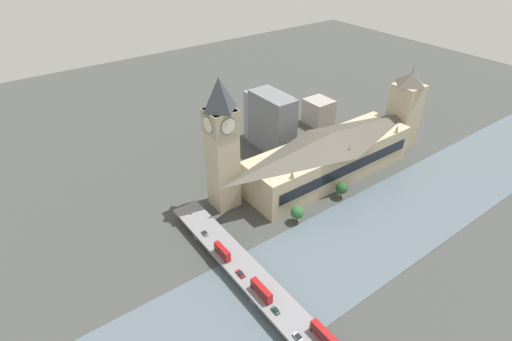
{
  "coord_description": "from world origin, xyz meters",
  "views": [
    {
      "loc": [
        -115.56,
        142.01,
        131.29
      ],
      "look_at": [
        22.57,
        40.66,
        19.27
      ],
      "focal_mm": 28.0,
      "sensor_mm": 36.0,
      "label": 1
    }
  ],
  "objects_px": {
    "parliament_hall": "(330,155)",
    "road_bridge": "(263,290)",
    "car_southbound_mid": "(276,310)",
    "clock_tower": "(222,142)",
    "car_southbound_tail": "(205,233)",
    "double_decker_bus_rear": "(222,251)",
    "car_northbound_mid": "(241,274)",
    "victoria_tower": "(404,110)",
    "double_decker_bus_mid": "(261,290)",
    "car_northbound_lead": "(298,337)",
    "double_decker_bus_lead": "(324,334)"
  },
  "relations": [
    {
      "from": "parliament_hall",
      "to": "road_bridge",
      "type": "xyz_separation_m",
      "value": [
        -48.39,
        84.47,
        -9.62
      ]
    },
    {
      "from": "road_bridge",
      "to": "car_southbound_mid",
      "type": "distance_m",
      "value": 11.83
    },
    {
      "from": "clock_tower",
      "to": "car_southbound_tail",
      "type": "xyz_separation_m",
      "value": [
        -20.15,
        23.59,
        -31.45
      ]
    },
    {
      "from": "double_decker_bus_rear",
      "to": "car_southbound_tail",
      "type": "height_order",
      "value": "double_decker_bus_rear"
    },
    {
      "from": "double_decker_bus_rear",
      "to": "car_southbound_mid",
      "type": "distance_m",
      "value": 36.18
    },
    {
      "from": "car_northbound_mid",
      "to": "car_southbound_tail",
      "type": "xyz_separation_m",
      "value": [
        30.18,
        -0.61,
        0.02
      ]
    },
    {
      "from": "victoria_tower",
      "to": "car_southbound_tail",
      "type": "relative_size",
      "value": 13.55
    },
    {
      "from": "double_decker_bus_mid",
      "to": "car_northbound_lead",
      "type": "xyz_separation_m",
      "value": [
        -22.7,
        0.94,
        -1.99
      ]
    },
    {
      "from": "double_decker_bus_lead",
      "to": "car_northbound_mid",
      "type": "xyz_separation_m",
      "value": [
        41.39,
        6.59,
        -2.14
      ]
    },
    {
      "from": "parliament_hall",
      "to": "car_northbound_lead",
      "type": "relative_size",
      "value": 25.39
    },
    {
      "from": "double_decker_bus_lead",
      "to": "double_decker_bus_mid",
      "type": "distance_m",
      "value": 28.74
    },
    {
      "from": "clock_tower",
      "to": "double_decker_bus_lead",
      "type": "bearing_deg",
      "value": 169.13
    },
    {
      "from": "car_southbound_tail",
      "to": "double_decker_bus_lead",
      "type": "bearing_deg",
      "value": -175.22
    },
    {
      "from": "double_decker_bus_lead",
      "to": "double_decker_bus_mid",
      "type": "xyz_separation_m",
      "value": [
        28.15,
        5.82,
        -0.11
      ]
    },
    {
      "from": "car_southbound_mid",
      "to": "car_northbound_mid",
      "type": "bearing_deg",
      "value": 1.03
    },
    {
      "from": "victoria_tower",
      "to": "double_decker_bus_lead",
      "type": "distance_m",
      "value": 166.92
    },
    {
      "from": "double_decker_bus_lead",
      "to": "car_southbound_mid",
      "type": "bearing_deg",
      "value": 18.17
    },
    {
      "from": "double_decker_bus_lead",
      "to": "car_southbound_mid",
      "type": "relative_size",
      "value": 2.92
    },
    {
      "from": "victoria_tower",
      "to": "car_southbound_mid",
      "type": "xyz_separation_m",
      "value": [
        -59.8,
        152.54,
        -18.21
      ]
    },
    {
      "from": "double_decker_bus_lead",
      "to": "car_northbound_lead",
      "type": "bearing_deg",
      "value": 51.2
    },
    {
      "from": "double_decker_bus_rear",
      "to": "car_northbound_mid",
      "type": "distance_m",
      "value": 13.72
    },
    {
      "from": "double_decker_bus_rear",
      "to": "car_southbound_mid",
      "type": "xyz_separation_m",
      "value": [
        -36.11,
        -0.62,
        -2.08
      ]
    },
    {
      "from": "victoria_tower",
      "to": "double_decker_bus_mid",
      "type": "bearing_deg",
      "value": 108.36
    },
    {
      "from": "road_bridge",
      "to": "car_northbound_mid",
      "type": "height_order",
      "value": "car_northbound_mid"
    },
    {
      "from": "double_decker_bus_lead",
      "to": "car_northbound_lead",
      "type": "distance_m",
      "value": 8.93
    },
    {
      "from": "clock_tower",
      "to": "car_northbound_lead",
      "type": "xyz_separation_m",
      "value": [
        -86.27,
        24.37,
        -31.42
      ]
    },
    {
      "from": "double_decker_bus_lead",
      "to": "car_southbound_mid",
      "type": "height_order",
      "value": "double_decker_bus_lead"
    },
    {
      "from": "parliament_hall",
      "to": "road_bridge",
      "type": "distance_m",
      "value": 97.83
    },
    {
      "from": "car_northbound_mid",
      "to": "car_southbound_mid",
      "type": "height_order",
      "value": "car_southbound_mid"
    },
    {
      "from": "car_southbound_tail",
      "to": "car_northbound_mid",
      "type": "bearing_deg",
      "value": 178.85
    },
    {
      "from": "parliament_hall",
      "to": "car_northbound_lead",
      "type": "distance_m",
      "value": 114.63
    },
    {
      "from": "parliament_hall",
      "to": "clock_tower",
      "type": "relative_size",
      "value": 1.52
    },
    {
      "from": "victoria_tower",
      "to": "double_decker_bus_mid",
      "type": "xyz_separation_m",
      "value": [
        -50.5,
        152.18,
        -16.17
      ]
    },
    {
      "from": "car_northbound_mid",
      "to": "car_southbound_mid",
      "type": "xyz_separation_m",
      "value": [
        -22.55,
        -0.4,
        -0.01
      ]
    },
    {
      "from": "road_bridge",
      "to": "victoria_tower",
      "type": "bearing_deg",
      "value": -72.07
    },
    {
      "from": "road_bridge",
      "to": "car_northbound_mid",
      "type": "xyz_separation_m",
      "value": [
        11.19,
        3.25,
        1.7
      ]
    },
    {
      "from": "parliament_hall",
      "to": "car_northbound_lead",
      "type": "bearing_deg",
      "value": 129.76
    },
    {
      "from": "clock_tower",
      "to": "car_southbound_mid",
      "type": "bearing_deg",
      "value": 161.92
    },
    {
      "from": "double_decker_bus_mid",
      "to": "victoria_tower",
      "type": "bearing_deg",
      "value": -71.64
    },
    {
      "from": "parliament_hall",
      "to": "car_southbound_mid",
      "type": "bearing_deg",
      "value": 124.38
    },
    {
      "from": "car_northbound_mid",
      "to": "car_southbound_tail",
      "type": "distance_m",
      "value": 30.18
    },
    {
      "from": "double_decker_bus_rear",
      "to": "car_southbound_mid",
      "type": "bearing_deg",
      "value": -179.02
    },
    {
      "from": "double_decker_bus_rear",
      "to": "road_bridge",
      "type": "bearing_deg",
      "value": -172.03
    },
    {
      "from": "parliament_hall",
      "to": "double_decker_bus_rear",
      "type": "distance_m",
      "value": 91.25
    },
    {
      "from": "road_bridge",
      "to": "car_southbound_mid",
      "type": "height_order",
      "value": "car_southbound_mid"
    },
    {
      "from": "clock_tower",
      "to": "double_decker_bus_lead",
      "type": "distance_m",
      "value": 97.89
    },
    {
      "from": "parliament_hall",
      "to": "car_southbound_mid",
      "type": "height_order",
      "value": "parliament_hall"
    },
    {
      "from": "road_bridge",
      "to": "car_southbound_mid",
      "type": "bearing_deg",
      "value": 165.92
    },
    {
      "from": "clock_tower",
      "to": "double_decker_bus_rear",
      "type": "height_order",
      "value": "clock_tower"
    },
    {
      "from": "double_decker_bus_mid",
      "to": "double_decker_bus_rear",
      "type": "height_order",
      "value": "double_decker_bus_rear"
    }
  ]
}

